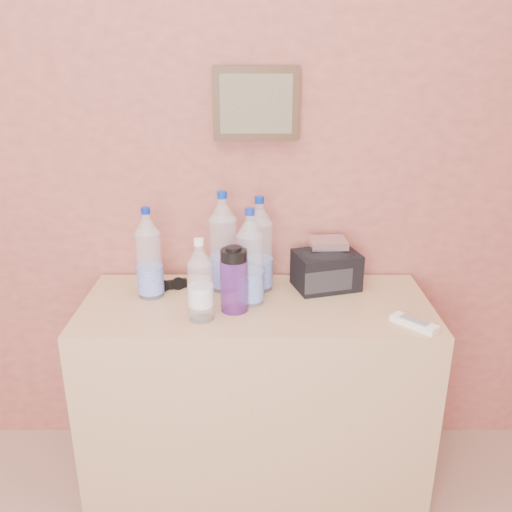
{
  "coord_description": "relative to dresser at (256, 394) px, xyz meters",
  "views": [
    {
      "loc": [
        0.29,
        0.03,
        1.57
      ],
      "look_at": [
        0.29,
        1.71,
        0.93
      ],
      "focal_mm": 38.0,
      "sensor_mm": 36.0,
      "label": 1
    }
  ],
  "objects": [
    {
      "name": "sunglasses",
      "position": [
        -0.32,
        0.11,
        0.39
      ],
      "size": [
        0.14,
        0.09,
        0.03
      ],
      "primitive_type": null,
      "rotation": [
        0.0,
        0.0,
        0.36
      ],
      "color": "black",
      "rests_on": "dresser"
    },
    {
      "name": "picture_frame",
      "position": [
        0.0,
        0.25,
        1.02
      ],
      "size": [
        0.3,
        0.03,
        0.25
      ],
      "primitive_type": null,
      "color": "#382311",
      "rests_on": "room_shell"
    },
    {
      "name": "toiletry_bag",
      "position": [
        0.26,
        0.13,
        0.45
      ],
      "size": [
        0.26,
        0.22,
        0.15
      ],
      "primitive_type": null,
      "rotation": [
        0.0,
        0.0,
        0.28
      ],
      "color": "black",
      "rests_on": "dresser"
    },
    {
      "name": "pet_large_b",
      "position": [
        -0.12,
        0.12,
        0.54
      ],
      "size": [
        0.1,
        0.1,
        0.36
      ],
      "rotation": [
        0.0,
        0.0,
        0.13
      ],
      "color": "silver",
      "rests_on": "dresser"
    },
    {
      "name": "pet_small",
      "position": [
        -0.18,
        -0.12,
        0.5
      ],
      "size": [
        0.08,
        0.08,
        0.27
      ],
      "rotation": [
        0.0,
        0.0,
        -0.01
      ],
      "color": "#ABC2D1",
      "rests_on": "dresser"
    },
    {
      "name": "nalgene_bottle",
      "position": [
        -0.07,
        -0.06,
        0.49
      ],
      "size": [
        0.09,
        0.09,
        0.23
      ],
      "rotation": [
        0.0,
        0.0,
        -0.14
      ],
      "color": "#622283",
      "rests_on": "dresser"
    },
    {
      "name": "pet_large_c",
      "position": [
        0.01,
        0.12,
        0.53
      ],
      "size": [
        0.09,
        0.09,
        0.35
      ],
      "rotation": [
        0.0,
        0.0,
        -0.24
      ],
      "color": "silver",
      "rests_on": "dresser"
    },
    {
      "name": "dresser",
      "position": [
        0.0,
        0.0,
        0.0
      ],
      "size": [
        1.21,
        0.5,
        0.75
      ],
      "primitive_type": "cube",
      "color": "tan",
      "rests_on": "ground"
    },
    {
      "name": "ac_remote",
      "position": [
        0.5,
        -0.17,
        0.39
      ],
      "size": [
        0.14,
        0.14,
        0.02
      ],
      "primitive_type": "cube",
      "rotation": [
        0.0,
        0.0,
        -0.8
      ],
      "color": "white",
      "rests_on": "dresser"
    },
    {
      "name": "foil_packet",
      "position": [
        0.26,
        0.15,
        0.54
      ],
      "size": [
        0.14,
        0.12,
        0.03
      ],
      "primitive_type": "cube",
      "rotation": [
        0.0,
        0.0,
        0.07
      ],
      "color": "silver",
      "rests_on": "toiletry_bag"
    },
    {
      "name": "pet_large_d",
      "position": [
        -0.02,
        0.0,
        0.53
      ],
      "size": [
        0.09,
        0.09,
        0.34
      ],
      "rotation": [
        0.0,
        0.0,
        0.32
      ],
      "color": "silver",
      "rests_on": "dresser"
    },
    {
      "name": "pet_large_a",
      "position": [
        -0.37,
        0.06,
        0.52
      ],
      "size": [
        0.09,
        0.09,
        0.32
      ],
      "rotation": [
        0.0,
        0.0,
        0.05
      ],
      "color": "white",
      "rests_on": "dresser"
    }
  ]
}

